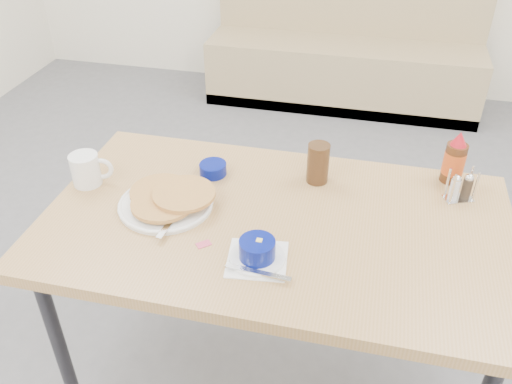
% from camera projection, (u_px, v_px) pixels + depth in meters
% --- Properties ---
extents(booth_bench, '(1.90, 0.56, 1.22)m').
position_uv_depth(booth_bench, '(345.00, 53.00, 3.88)').
color(booth_bench, tan).
rests_on(booth_bench, ground).
extents(dining_table, '(1.40, 0.80, 0.76)m').
position_uv_depth(dining_table, '(275.00, 235.00, 1.66)').
color(dining_table, tan).
rests_on(dining_table, ground).
extents(pancake_plate, '(0.30, 0.32, 0.05)m').
position_uv_depth(pancake_plate, '(168.00, 200.00, 1.67)').
color(pancake_plate, white).
rests_on(pancake_plate, dining_table).
extents(coffee_mug, '(0.14, 0.09, 0.11)m').
position_uv_depth(coffee_mug, '(87.00, 169.00, 1.75)').
color(coffee_mug, white).
rests_on(coffee_mug, dining_table).
extents(grits_setting, '(0.20, 0.18, 0.07)m').
position_uv_depth(grits_setting, '(257.00, 252.00, 1.46)').
color(grits_setting, white).
rests_on(grits_setting, dining_table).
extents(creamer_bowl, '(0.09, 0.09, 0.04)m').
position_uv_depth(creamer_bowl, '(213.00, 169.00, 1.82)').
color(creamer_bowl, '#04106B').
rests_on(creamer_bowl, dining_table).
extents(butter_bowl, '(0.09, 0.09, 0.04)m').
position_uv_depth(butter_bowl, '(213.00, 169.00, 1.82)').
color(butter_bowl, '#04106B').
rests_on(butter_bowl, dining_table).
extents(amber_tumbler, '(0.09, 0.09, 0.14)m').
position_uv_depth(amber_tumbler, '(318.00, 163.00, 1.76)').
color(amber_tumbler, '#3D2613').
rests_on(amber_tumbler, dining_table).
extents(condiment_caddy, '(0.10, 0.08, 0.11)m').
position_uv_depth(condiment_caddy, '(460.00, 189.00, 1.69)').
color(condiment_caddy, silver).
rests_on(condiment_caddy, dining_table).
extents(syrup_bottle, '(0.07, 0.07, 0.18)m').
position_uv_depth(syrup_bottle, '(454.00, 160.00, 1.75)').
color(syrup_bottle, '#47230F').
rests_on(syrup_bottle, dining_table).
extents(sugar_wrapper, '(0.05, 0.05, 0.00)m').
position_uv_depth(sugar_wrapper, '(204.00, 244.00, 1.53)').
color(sugar_wrapper, '#D34664').
rests_on(sugar_wrapper, dining_table).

